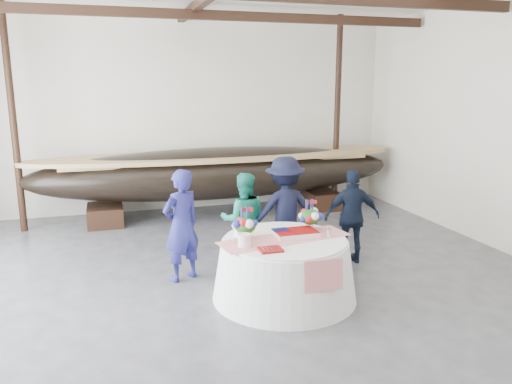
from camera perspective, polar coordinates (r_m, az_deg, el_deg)
name	(u,v)px	position (r m, az deg, el deg)	size (l,w,h in m)	color
floor	(256,314)	(6.80, 0.02, -13.82)	(10.00, 12.00, 0.01)	#3D3D42
wall_back	(183,115)	(11.99, -8.35, 8.74)	(10.00, 0.02, 4.50)	silver
pavilion_structure	(238,4)	(6.98, -2.12, 20.64)	(9.80, 11.76, 4.50)	black
longboat_display	(219,173)	(11.28, -4.21, 2.23)	(8.39, 1.68, 1.57)	black
banquet_table	(284,268)	(7.14, 3.26, -8.69)	(2.04, 2.04, 0.87)	white
tabletop_items	(278,226)	(7.07, 2.51, -3.90)	(1.95, 0.98, 0.40)	red
guest_woman_blue	(181,225)	(7.70, -8.53, -3.80)	(0.64, 0.42, 1.74)	navy
guest_woman_teal	(244,219)	(8.26, -1.44, -3.16)	(0.76, 0.59, 1.57)	#1A886E
guest_man_left	(285,211)	(8.31, 3.31, -2.17)	(1.18, 0.68, 1.82)	black
guest_man_right	(352,217)	(8.52, 10.94, -2.78)	(0.94, 0.39, 1.60)	black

